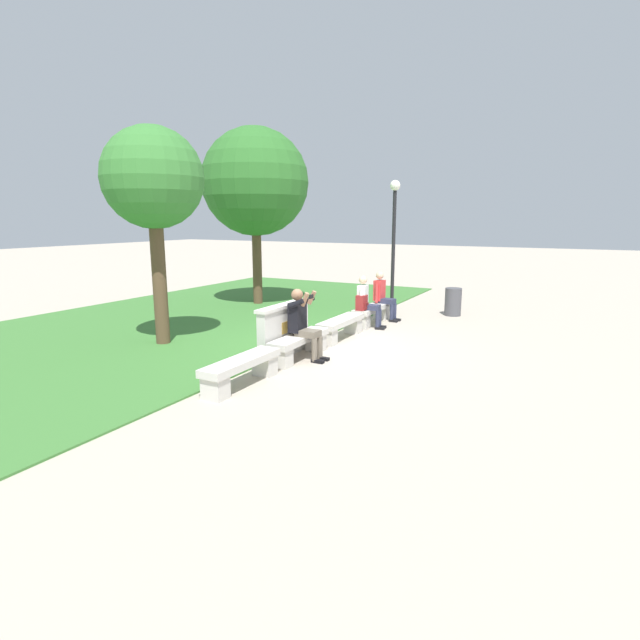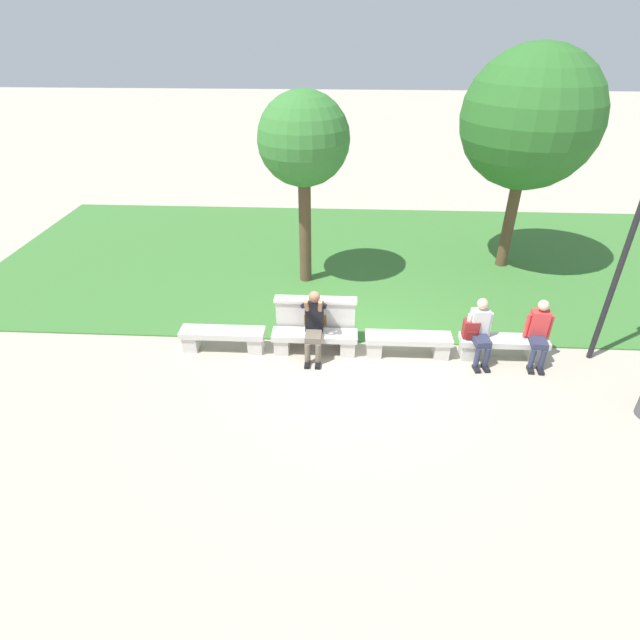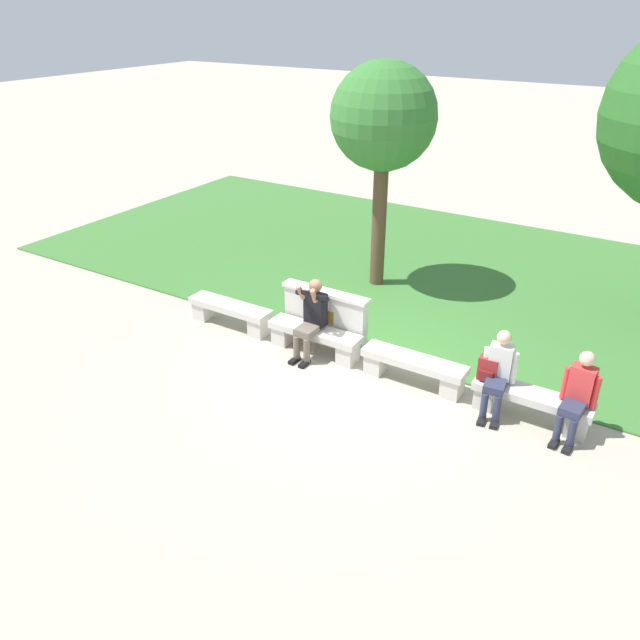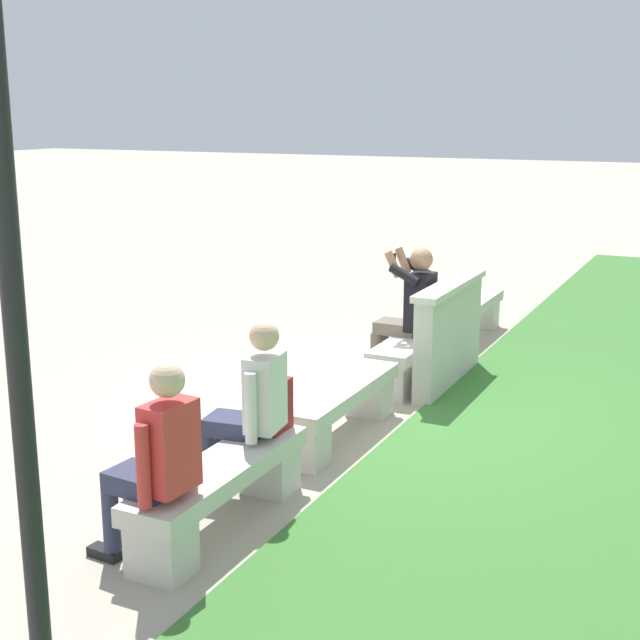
# 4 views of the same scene
# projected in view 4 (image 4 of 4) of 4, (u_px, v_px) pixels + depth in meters

# --- Properties ---
(ground_plane) EXTENTS (80.00, 80.00, 0.00)m
(ground_plane) POSITION_uv_depth(u_px,v_px,m) (380.00, 406.00, 8.06)
(ground_plane) COLOR #B2A593
(bench_main) EXTENTS (1.64, 0.40, 0.45)m
(bench_main) POSITION_uv_depth(u_px,v_px,m) (468.00, 314.00, 10.35)
(bench_main) COLOR beige
(bench_main) RESTS_ON ground
(bench_near) EXTENTS (1.64, 0.40, 0.45)m
(bench_near) POSITION_uv_depth(u_px,v_px,m) (415.00, 351.00, 8.77)
(bench_near) COLOR beige
(bench_near) RESTS_ON ground
(bench_mid) EXTENTS (1.64, 0.40, 0.45)m
(bench_mid) POSITION_uv_depth(u_px,v_px,m) (339.00, 404.00, 7.20)
(bench_mid) COLOR beige
(bench_mid) RESTS_ON ground
(bench_far) EXTENTS (1.64, 0.40, 0.45)m
(bench_far) POSITION_uv_depth(u_px,v_px,m) (221.00, 486.00, 5.63)
(bench_far) COLOR beige
(bench_far) RESTS_ON ground
(backrest_wall_with_plaque) EXTENTS (1.59, 0.24, 1.01)m
(backrest_wall_with_plaque) POSITION_uv_depth(u_px,v_px,m) (449.00, 333.00, 8.58)
(backrest_wall_with_plaque) COLOR beige
(backrest_wall_with_plaque) RESTS_ON ground
(person_photographer) EXTENTS (0.47, 0.72, 1.32)m
(person_photographer) POSITION_uv_depth(u_px,v_px,m) (409.00, 306.00, 8.71)
(person_photographer) COLOR black
(person_photographer) RESTS_ON ground
(person_distant) EXTENTS (0.48, 0.70, 1.26)m
(person_distant) POSITION_uv_depth(u_px,v_px,m) (251.00, 405.00, 6.01)
(person_distant) COLOR black
(person_distant) RESTS_ON ground
(person_companion) EXTENTS (0.48, 0.69, 1.26)m
(person_companion) POSITION_uv_depth(u_px,v_px,m) (156.00, 459.00, 5.08)
(person_companion) COLOR black
(person_companion) RESTS_ON ground
(backpack) EXTENTS (0.28, 0.24, 0.43)m
(backpack) POSITION_uv_depth(u_px,v_px,m) (270.00, 406.00, 6.13)
(backpack) COLOR maroon
(backpack) RESTS_ON bench_far
(lamp_post) EXTENTS (0.28, 0.28, 3.60)m
(lamp_post) POSITION_uv_depth(u_px,v_px,m) (2.00, 170.00, 3.60)
(lamp_post) COLOR black
(lamp_post) RESTS_ON ground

